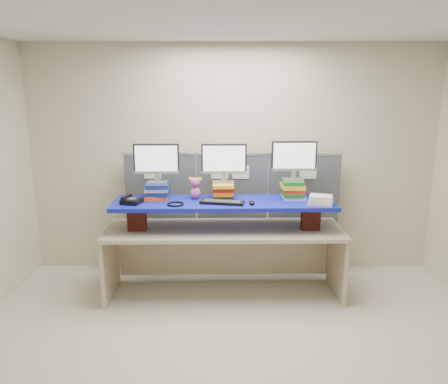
{
  "coord_description": "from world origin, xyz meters",
  "views": [
    {
      "loc": [
        -0.06,
        -3.34,
        2.31
      ],
      "look_at": [
        -0.09,
        1.2,
        1.19
      ],
      "focal_mm": 35.0,
      "sensor_mm": 36.0,
      "label": 1
    }
  ],
  "objects_px": {
    "monitor_left": "(156,161)",
    "monitor_center": "(224,161)",
    "desk": "(224,242)",
    "monitor_right": "(294,158)",
    "blue_board": "(224,203)",
    "keyboard": "(222,202)",
    "desk_phone": "(131,201)"
  },
  "relations": [
    {
      "from": "blue_board",
      "to": "monitor_right",
      "type": "height_order",
      "value": "monitor_right"
    },
    {
      "from": "monitor_right",
      "to": "keyboard",
      "type": "xyz_separation_m",
      "value": [
        -0.78,
        -0.24,
        -0.43
      ]
    },
    {
      "from": "monitor_center",
      "to": "desk_phone",
      "type": "distance_m",
      "value": 1.08
    },
    {
      "from": "keyboard",
      "to": "desk_phone",
      "type": "distance_m",
      "value": 0.96
    },
    {
      "from": "monitor_left",
      "to": "monitor_right",
      "type": "relative_size",
      "value": 1.0
    },
    {
      "from": "monitor_left",
      "to": "monitor_center",
      "type": "bearing_deg",
      "value": 0.0
    },
    {
      "from": "monitor_center",
      "to": "blue_board",
      "type": "bearing_deg",
      "value": -90.7
    },
    {
      "from": "desk_phone",
      "to": "monitor_right",
      "type": "bearing_deg",
      "value": 22.26
    },
    {
      "from": "keyboard",
      "to": "desk_phone",
      "type": "relative_size",
      "value": 2.1
    },
    {
      "from": "monitor_right",
      "to": "monitor_left",
      "type": "bearing_deg",
      "value": -180.0
    },
    {
      "from": "desk",
      "to": "monitor_right",
      "type": "relative_size",
      "value": 5.29
    },
    {
      "from": "monitor_center",
      "to": "keyboard",
      "type": "relative_size",
      "value": 1.02
    },
    {
      "from": "monitor_left",
      "to": "monitor_right",
      "type": "height_order",
      "value": "monitor_right"
    },
    {
      "from": "monitor_right",
      "to": "blue_board",
      "type": "bearing_deg",
      "value": -171.13
    },
    {
      "from": "monitor_center",
      "to": "desk_phone",
      "type": "relative_size",
      "value": 2.14
    },
    {
      "from": "monitor_right",
      "to": "desk_phone",
      "type": "bearing_deg",
      "value": -173.48
    },
    {
      "from": "desk",
      "to": "monitor_left",
      "type": "relative_size",
      "value": 5.29
    },
    {
      "from": "blue_board",
      "to": "monitor_left",
      "type": "relative_size",
      "value": 4.84
    },
    {
      "from": "monitor_right",
      "to": "keyboard",
      "type": "height_order",
      "value": "monitor_right"
    },
    {
      "from": "desk",
      "to": "monitor_center",
      "type": "height_order",
      "value": "monitor_center"
    },
    {
      "from": "monitor_right",
      "to": "keyboard",
      "type": "distance_m",
      "value": 0.92
    },
    {
      "from": "desk",
      "to": "monitor_left",
      "type": "bearing_deg",
      "value": 170.74
    },
    {
      "from": "monitor_center",
      "to": "desk_phone",
      "type": "bearing_deg",
      "value": -168.58
    },
    {
      "from": "desk",
      "to": "keyboard",
      "type": "distance_m",
      "value": 0.49
    },
    {
      "from": "monitor_center",
      "to": "monitor_right",
      "type": "distance_m",
      "value": 0.76
    },
    {
      "from": "monitor_left",
      "to": "monitor_center",
      "type": "xyz_separation_m",
      "value": [
        0.73,
        0.02,
        -0.0
      ]
    },
    {
      "from": "desk",
      "to": "desk_phone",
      "type": "bearing_deg",
      "value": -175.31
    },
    {
      "from": "blue_board",
      "to": "monitor_left",
      "type": "height_order",
      "value": "monitor_left"
    },
    {
      "from": "desk",
      "to": "blue_board",
      "type": "distance_m",
      "value": 0.44
    },
    {
      "from": "blue_board",
      "to": "monitor_right",
      "type": "distance_m",
      "value": 0.9
    },
    {
      "from": "desk",
      "to": "monitor_right",
      "type": "bearing_deg",
      "value": 8.87
    },
    {
      "from": "keyboard",
      "to": "desk_phone",
      "type": "bearing_deg",
      "value": -169.33
    }
  ]
}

